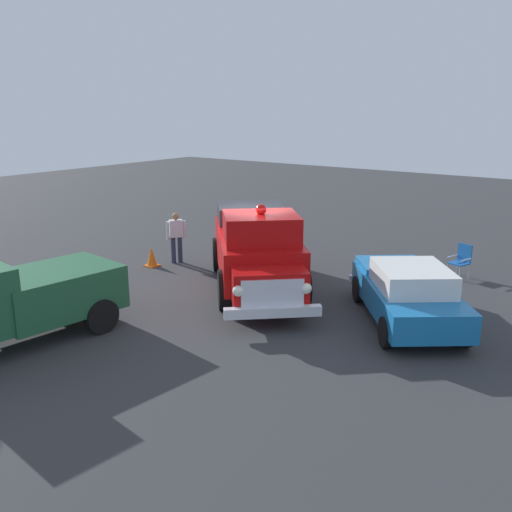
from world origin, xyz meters
TOP-DOWN VIEW (x-y plane):
  - ground_plane at (0.00, 0.00)m, footprint 60.00×60.00m
  - vintage_fire_truck at (-0.23, -0.44)m, footprint 5.85×5.62m
  - classic_hot_rod at (-0.09, -4.76)m, footprint 4.58×4.13m
  - parked_pickup at (-6.36, 1.66)m, footprint 4.97×2.47m
  - lawn_chair_spare at (4.30, -4.77)m, footprint 0.64×0.64m
  - spectator_standing at (0.41, 3.30)m, footprint 0.57×0.47m
  - traffic_cone at (-0.36, 3.68)m, footprint 0.40×0.40m

SIDE VIEW (x-z plane):
  - ground_plane at x=0.00m, z-range 0.00..0.00m
  - traffic_cone at x=-0.36m, z-range -0.01..0.63m
  - lawn_chair_spare at x=4.30m, z-range 0.08..1.10m
  - classic_hot_rod at x=-0.09m, z-range 0.02..1.48m
  - spectator_standing at x=0.41m, z-range 0.13..1.80m
  - parked_pickup at x=-6.36m, z-range 0.04..1.94m
  - vintage_fire_truck at x=-0.23m, z-range -0.10..2.49m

